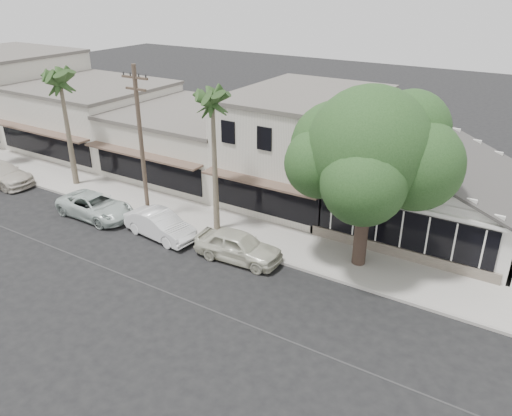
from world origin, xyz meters
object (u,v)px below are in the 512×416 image
Objects in this scene: car_0 at (238,246)px; car_1 at (160,225)px; car_3 at (1,174)px; shade_tree at (370,151)px; car_2 at (95,206)px; utility_pole at (141,142)px.

car_0 is 5.01m from car_1.
shade_tree reaches higher than car_3.
shade_tree is at bearing -77.07° from car_2.
car_0 is 10.01m from car_2.
car_1 is at bearing -91.84° from car_3.
car_0 is 0.86× the size of car_3.
utility_pole reaches higher than car_2.
car_3 is 25.68m from shade_tree.
utility_pole is 4.73m from car_1.
utility_pole is 12.60m from shade_tree.
car_3 is (-19.65, -0.15, -0.01)m from car_0.
car_0 reaches higher than car_1.
shade_tree is (5.32, 2.96, 5.11)m from car_0.
car_0 reaches higher than car_2.
car_1 is (2.08, -1.25, -4.06)m from utility_pole.
utility_pole is at bearing -86.20° from car_3.
shade_tree is at bearing -84.45° from car_3.
car_2 is 16.51m from shade_tree.
car_2 is (-10.00, -0.35, -0.08)m from car_0.
utility_pole is 1.79× the size of car_2.
utility_pole is 2.03× the size of car_1.
car_0 is 0.51× the size of shade_tree.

